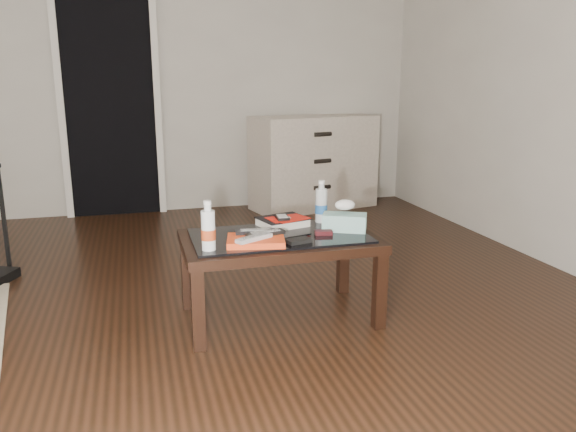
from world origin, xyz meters
name	(u,v)px	position (x,y,z in m)	size (l,w,h in m)	color
ground	(185,309)	(0.00, 0.00, 0.00)	(5.00, 5.00, 0.00)	black
room_shell	(171,1)	(0.00, 0.00, 1.62)	(5.00, 5.00, 5.00)	beige
doorway	(110,104)	(-0.40, 2.47, 1.02)	(0.90, 0.08, 2.07)	black
coffee_table	(279,247)	(0.48, -0.25, 0.40)	(1.00, 0.60, 0.46)	black
dresser	(314,162)	(1.47, 2.23, 0.45)	(1.28, 0.77, 0.90)	beige
magazines	(256,241)	(0.33, -0.37, 0.48)	(0.28, 0.21, 0.03)	red
remote_silver	(254,238)	(0.31, -0.41, 0.50)	(0.20, 0.05, 0.02)	#ABABB0
remote_black_front	(265,233)	(0.39, -0.34, 0.50)	(0.20, 0.05, 0.02)	black
remote_black_back	(256,231)	(0.34, -0.30, 0.50)	(0.20, 0.05, 0.02)	black
textbook	(283,222)	(0.54, -0.08, 0.48)	(0.25, 0.20, 0.05)	black
dvd_mailers	(286,218)	(0.55, -0.10, 0.51)	(0.19, 0.14, 0.01)	red
ipod	(282,217)	(0.53, -0.12, 0.52)	(0.06, 0.10, 0.02)	black
flip_phone	(324,233)	(0.70, -0.31, 0.47)	(0.09, 0.05, 0.02)	black
wallet	(299,241)	(0.54, -0.41, 0.47)	(0.12, 0.07, 0.02)	black
water_bottle_left	(208,225)	(0.09, -0.41, 0.58)	(0.07, 0.07, 0.24)	silver
water_bottle_right	(321,201)	(0.78, -0.05, 0.58)	(0.07, 0.07, 0.24)	#B7BFC2
tissue_box	(344,222)	(0.84, -0.26, 0.51)	(0.23, 0.12, 0.09)	teal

